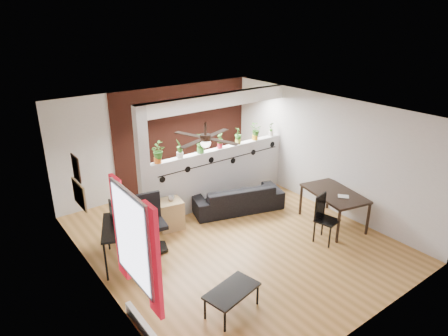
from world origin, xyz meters
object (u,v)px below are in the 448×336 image
ceiling_fan (206,140)px  potted_plant_0 (157,152)px  potted_plant_3 (220,140)px  cube_shelf (170,214)px  potted_plant_4 (238,135)px  potted_plant_6 (271,129)px  sofa (237,198)px  dining_table (334,196)px  potted_plant_2 (200,143)px  computer_desk (119,229)px  potted_plant_1 (180,148)px  potted_plant_5 (255,131)px  cup (171,198)px  coffee_table (232,292)px  office_chair (152,226)px  folding_chair (323,214)px

ceiling_fan → potted_plant_0: ceiling_fan is taller
potted_plant_3 → cube_shelf: (-1.57, -0.37, -1.23)m
potted_plant_4 → potted_plant_6: 1.05m
sofa → dining_table: 2.16m
potted_plant_0 → sofa: (1.66, -0.55, -1.30)m
potted_plant_2 → potted_plant_6: bearing=0.0°
potted_plant_6 → computer_desk: size_ratio=0.30×
potted_plant_1 → potted_plant_6: size_ratio=1.16×
potted_plant_4 → potted_plant_2: bearing=180.0°
potted_plant_1 → cube_shelf: potted_plant_1 is taller
potted_plant_5 → cup: 2.74m
cube_shelf → dining_table: bearing=-24.0°
potted_plant_0 → dining_table: bearing=-38.7°
potted_plant_5 → computer_desk: size_ratio=0.33×
potted_plant_3 → potted_plant_6: same height
coffee_table → potted_plant_4: bearing=50.4°
cup → dining_table: dining_table is taller
potted_plant_1 → potted_plant_6: (2.63, 0.00, -0.03)m
sofa → dining_table: size_ratio=1.30×
potted_plant_2 → dining_table: 3.07m
cube_shelf → office_chair: 0.85m
sofa → computer_desk: bearing=24.2°
cup → coffee_table: 2.84m
potted_plant_5 → potted_plant_2: bearing=-180.0°
computer_desk → cup: bearing=22.3°
potted_plant_1 → potted_plant_5: bearing=0.0°
potted_plant_3 → office_chair: potted_plant_3 is taller
potted_plant_5 → computer_desk: bearing=-166.7°
cube_shelf → folding_chair: 3.12m
potted_plant_6 → potted_plant_0: bearing=-180.0°
folding_chair → office_chair: bearing=148.7°
coffee_table → ceiling_fan: bearing=70.6°
potted_plant_1 → potted_plant_0: bearing=-180.0°
cup → office_chair: bearing=-144.4°
ceiling_fan → sofa: (1.68, 1.25, -2.03)m
potted_plant_1 → computer_desk: bearing=-153.1°
ceiling_fan → potted_plant_3: 2.53m
potted_plant_3 → dining_table: size_ratio=0.24×
potted_plant_3 → potted_plant_6: (1.58, 0.00, -0.00)m
office_chair → dining_table: bearing=-22.0°
potted_plant_5 → cup: bearing=-171.8°
potted_plant_5 → office_chair: (-3.28, -0.88, -1.08)m
potted_plant_5 → folding_chair: potted_plant_5 is taller
potted_plant_4 → cup: bearing=-169.8°
potted_plant_3 → cup: size_ratio=2.82×
potted_plant_4 → dining_table: potted_plant_4 is taller
cup → dining_table: size_ratio=0.08×
cup → potted_plant_0: bearing=100.0°
potted_plant_1 → potted_plant_3: potted_plant_1 is taller
potted_plant_6 → sofa: (-1.50, -0.55, -1.26)m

